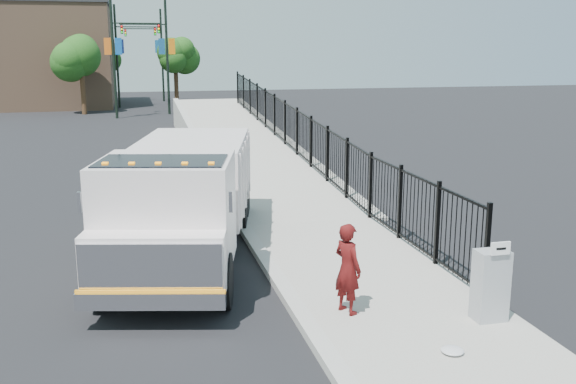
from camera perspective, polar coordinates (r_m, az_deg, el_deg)
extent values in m
plane|color=black|center=(13.37, -0.95, -8.06)|extent=(120.00, 120.00, 0.00)
cube|color=#9E998E|center=(12.16, 10.25, -10.15)|extent=(3.55, 12.00, 0.12)
cube|color=#ADAAA3|center=(11.54, 1.32, -11.12)|extent=(0.30, 12.00, 0.16)
cube|color=#9E998E|center=(29.00, -3.94, 3.30)|extent=(3.95, 24.06, 3.19)
cube|color=black|center=(25.29, 0.80, 4.00)|extent=(0.10, 28.00, 1.80)
cube|color=black|center=(15.13, -8.96, -3.41)|extent=(2.68, 7.22, 0.23)
cube|color=white|center=(12.54, -10.71, -1.86)|extent=(2.95, 2.83, 2.11)
cube|color=white|center=(11.45, -11.75, -6.08)|extent=(2.58, 1.29, 1.06)
cube|color=silver|center=(11.09, -12.13, -6.72)|extent=(2.38, 0.64, 0.90)
cube|color=silver|center=(11.20, -12.09, -9.41)|extent=(2.51, 0.77, 0.30)
cube|color=orange|center=(11.14, -12.13, -8.66)|extent=(2.48, 0.64, 0.06)
cube|color=black|center=(12.15, -11.05, 0.72)|extent=(2.58, 1.87, 0.90)
cube|color=white|center=(16.20, -8.39, 1.53)|extent=(3.49, 4.90, 1.79)
cube|color=silver|center=(11.75, -18.04, -0.87)|extent=(0.08, 0.08, 0.37)
cube|color=silver|center=(11.24, -5.11, -0.89)|extent=(0.08, 0.08, 0.37)
cube|color=orange|center=(11.92, -15.95, 2.41)|extent=(0.12, 0.11, 0.06)
cube|color=orange|center=(11.81, -13.73, 2.44)|extent=(0.12, 0.11, 0.06)
cube|color=orange|center=(11.71, -11.46, 2.47)|extent=(0.12, 0.11, 0.06)
cube|color=orange|center=(11.62, -9.16, 2.49)|extent=(0.12, 0.11, 0.06)
cube|color=orange|center=(11.56, -6.83, 2.51)|extent=(0.12, 0.11, 0.06)
cylinder|color=black|center=(12.43, -16.17, -7.64)|extent=(0.57, 1.10, 1.06)
cylinder|color=black|center=(12.03, -5.86, -7.87)|extent=(0.57, 1.10, 1.06)
cylinder|color=black|center=(17.24, -11.64, -1.69)|extent=(0.57, 1.10, 1.06)
cylinder|color=black|center=(16.95, -4.27, -1.71)|extent=(0.57, 1.10, 1.06)
cylinder|color=black|center=(18.34, -10.96, -0.79)|extent=(0.57, 1.10, 1.06)
cylinder|color=black|center=(18.07, -4.03, -0.79)|extent=(0.57, 1.10, 1.06)
imported|color=#4F0D0D|center=(11.43, 5.32, -6.78)|extent=(0.61, 0.71, 1.64)
cube|color=gray|center=(11.68, 17.55, -7.92)|extent=(0.55, 0.40, 1.25)
cube|color=white|center=(11.28, 18.37, -4.78)|extent=(0.35, 0.04, 0.22)
ellipsoid|color=silver|center=(10.54, 14.41, -13.48)|extent=(0.36, 0.36, 0.09)
cylinder|color=black|center=(45.33, -15.23, 11.38)|extent=(0.18, 0.18, 8.00)
cube|color=black|center=(45.35, -13.32, 14.39)|extent=(3.20, 0.08, 0.08)
cube|color=black|center=(45.38, -11.43, 14.03)|extent=(0.18, 0.22, 0.60)
cube|color=#0E52A1|center=(45.32, -14.84, 12.41)|extent=(0.45, 0.04, 1.10)
cube|color=orange|center=(45.33, -15.75, 12.36)|extent=(0.45, 0.04, 1.10)
cylinder|color=black|center=(47.41, -10.68, 11.64)|extent=(0.18, 0.18, 8.00)
cube|color=black|center=(47.36, -12.79, 14.33)|extent=(3.20, 0.08, 0.08)
cube|color=black|center=(47.34, -14.56, 13.82)|extent=(0.18, 0.22, 0.60)
cube|color=orange|center=(47.43, -10.29, 12.62)|extent=(0.45, 0.04, 1.10)
cube|color=navy|center=(47.39, -11.16, 12.59)|extent=(0.45, 0.04, 1.10)
cylinder|color=black|center=(53.41, -14.97, 11.54)|extent=(0.18, 0.18, 8.00)
cube|color=black|center=(53.43, -13.34, 14.09)|extent=(3.20, 0.08, 0.08)
cube|color=black|center=(53.46, -11.74, 13.79)|extent=(0.18, 0.22, 0.60)
cube|color=#263BA0|center=(53.40, -14.63, 12.41)|extent=(0.45, 0.04, 1.10)
cube|color=orange|center=(53.41, -15.40, 12.37)|extent=(0.45, 0.04, 1.10)
cylinder|color=black|center=(58.89, -11.13, 11.80)|extent=(0.18, 0.18, 8.00)
cube|color=black|center=(58.84, -12.83, 13.96)|extent=(3.20, 0.08, 0.08)
cube|color=black|center=(58.81, -14.25, 13.55)|extent=(0.18, 0.22, 0.60)
cube|color=#CB5A0F|center=(58.90, -10.81, 12.59)|extent=(0.45, 0.04, 1.10)
cube|color=#165E96|center=(58.86, -11.51, 12.56)|extent=(0.45, 0.04, 1.10)
cylinder|color=#382314|center=(48.86, -17.74, 8.47)|extent=(0.36, 0.36, 3.20)
sphere|color=#194714|center=(48.77, -17.94, 11.28)|extent=(3.03, 3.03, 3.03)
cylinder|color=#382314|center=(53.91, -9.90, 9.23)|extent=(0.36, 0.36, 3.20)
sphere|color=#194714|center=(53.83, -10.00, 11.78)|extent=(2.34, 2.34, 2.34)
cylinder|color=#382314|center=(60.83, -15.88, 9.32)|extent=(0.36, 0.36, 3.20)
sphere|color=#194714|center=(60.75, -16.02, 11.57)|extent=(2.61, 2.61, 2.61)
cube|color=#8C664C|center=(56.53, -20.59, 11.21)|extent=(10.00, 10.00, 8.00)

